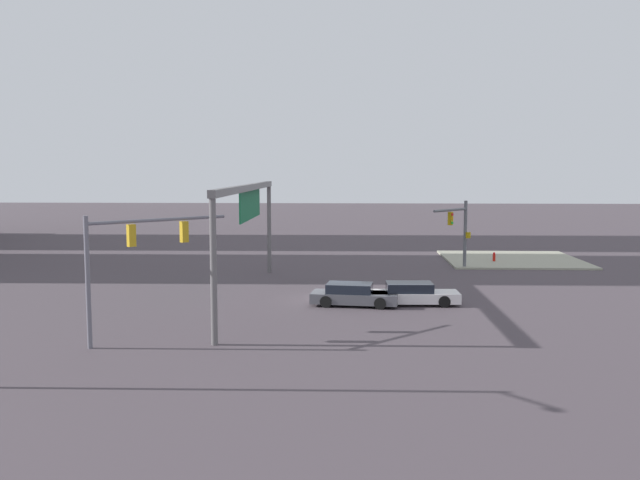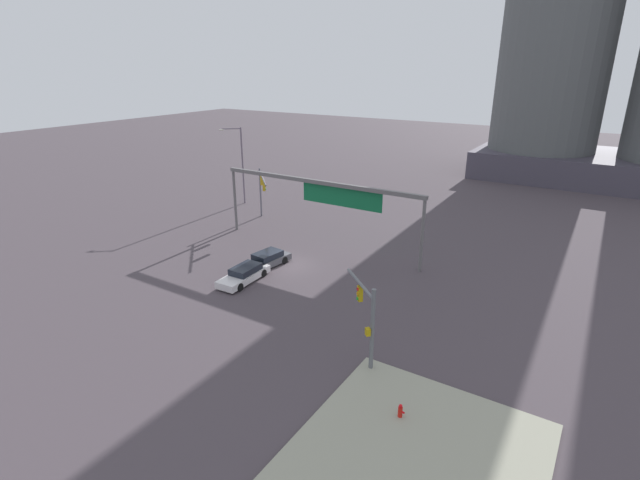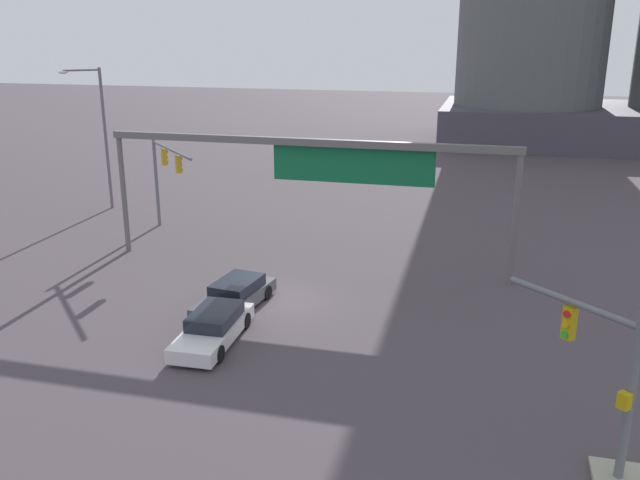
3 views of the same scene
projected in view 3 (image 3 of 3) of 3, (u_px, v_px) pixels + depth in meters
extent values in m
plane|color=#483E45|center=(277.00, 301.00, 29.72)|extent=(218.40, 218.40, 0.00)
cylinder|color=slate|center=(156.00, 181.00, 40.50)|extent=(0.20, 0.20, 5.50)
cylinder|color=slate|center=(171.00, 150.00, 37.01)|extent=(4.76, 4.89, 0.15)
cube|color=#BF9319|center=(164.00, 157.00, 38.32)|extent=(0.41, 0.41, 0.95)
cylinder|color=red|center=(167.00, 152.00, 38.31)|extent=(0.18, 0.19, 0.20)
cylinder|color=orange|center=(167.00, 157.00, 38.40)|extent=(0.18, 0.19, 0.20)
cylinder|color=green|center=(167.00, 162.00, 38.49)|extent=(0.18, 0.19, 0.20)
cube|color=#BF9319|center=(178.00, 164.00, 36.20)|extent=(0.41, 0.41, 0.95)
cylinder|color=red|center=(181.00, 159.00, 36.19)|extent=(0.18, 0.19, 0.20)
cylinder|color=orange|center=(181.00, 164.00, 36.27)|extent=(0.18, 0.19, 0.20)
cylinder|color=green|center=(182.00, 169.00, 36.36)|extent=(0.18, 0.19, 0.20)
cylinder|color=#5C5F64|center=(630.00, 397.00, 17.04)|extent=(0.25, 0.25, 5.06)
cylinder|color=#5C5F64|center=(571.00, 302.00, 18.08)|extent=(3.16, 2.85, 0.18)
cube|color=#B5920D|center=(569.00, 323.00, 18.25)|extent=(0.41, 0.41, 0.95)
cylinder|color=red|center=(567.00, 314.00, 18.07)|extent=(0.19, 0.18, 0.20)
cylinder|color=orange|center=(565.00, 324.00, 18.16)|extent=(0.19, 0.18, 0.20)
cylinder|color=green|center=(564.00, 334.00, 18.25)|extent=(0.19, 0.18, 0.20)
cube|color=#B5920D|center=(624.00, 401.00, 16.91)|extent=(0.38, 0.38, 0.44)
cylinder|color=slate|center=(106.00, 140.00, 44.03)|extent=(0.20, 0.20, 9.26)
cylinder|color=slate|center=(81.00, 70.00, 42.20)|extent=(1.70, 1.57, 0.12)
ellipsoid|color=silver|center=(63.00, 72.00, 41.74)|extent=(0.65, 0.63, 0.20)
cylinder|color=#605D5E|center=(124.00, 196.00, 35.56)|extent=(0.28, 0.28, 6.18)
cylinder|color=#605D5E|center=(515.00, 221.00, 30.75)|extent=(0.28, 0.28, 6.18)
cube|color=#605D5E|center=(305.00, 142.00, 32.18)|extent=(20.49, 0.35, 0.35)
cube|color=#106238|center=(353.00, 163.00, 32.11)|extent=(7.94, 0.08, 1.99)
cube|color=#423D4A|center=(612.00, 126.00, 69.74)|extent=(34.86, 17.13, 3.98)
cube|color=#4C4C53|center=(235.00, 299.00, 28.77)|extent=(2.34, 4.87, 0.55)
cube|color=black|center=(237.00, 285.00, 28.87)|extent=(1.85, 2.61, 0.50)
cylinder|color=black|center=(235.00, 317.00, 27.23)|extent=(0.30, 0.66, 0.64)
cylinder|color=black|center=(200.00, 311.00, 27.81)|extent=(0.30, 0.66, 0.64)
cylinder|color=black|center=(267.00, 292.00, 29.80)|extent=(0.30, 0.66, 0.64)
cylinder|color=black|center=(234.00, 287.00, 30.39)|extent=(0.30, 0.66, 0.64)
cube|color=silver|center=(213.00, 331.00, 25.64)|extent=(1.90, 4.85, 0.55)
cube|color=black|center=(215.00, 316.00, 25.75)|extent=(1.62, 2.54, 0.50)
cylinder|color=black|center=(219.00, 354.00, 24.12)|extent=(0.24, 0.65, 0.64)
cylinder|color=black|center=(177.00, 349.00, 24.46)|extent=(0.24, 0.65, 0.64)
cylinder|color=black|center=(246.00, 321.00, 26.89)|extent=(0.24, 0.65, 0.64)
cylinder|color=black|center=(208.00, 317.00, 27.23)|extent=(0.24, 0.65, 0.64)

